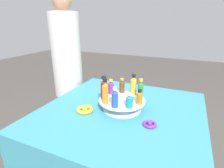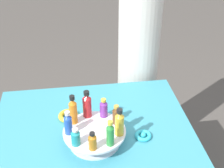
% 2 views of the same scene
% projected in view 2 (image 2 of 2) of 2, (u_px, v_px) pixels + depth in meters
% --- Properties ---
extents(display_stand, '(0.29, 0.29, 0.07)m').
position_uv_depth(display_stand, '(95.00, 135.00, 1.46)').
color(display_stand, silver).
rests_on(display_stand, party_table).
extents(bottle_green, '(0.03, 0.03, 0.13)m').
position_uv_depth(bottle_green, '(110.00, 134.00, 1.34)').
color(bottle_green, '#288438').
rests_on(bottle_green, display_stand).
extents(bottle_gold, '(0.04, 0.04, 0.14)m').
position_uv_depth(bottle_gold, '(119.00, 123.00, 1.39)').
color(bottle_gold, gold).
rests_on(bottle_gold, display_stand).
extents(bottle_brown, '(0.04, 0.04, 0.10)m').
position_uv_depth(bottle_brown, '(116.00, 115.00, 1.47)').
color(bottle_brown, brown).
rests_on(bottle_brown, display_stand).
extents(bottle_purple, '(0.04, 0.04, 0.10)m').
position_uv_depth(bottle_purple, '(104.00, 108.00, 1.51)').
color(bottle_purple, '#702D93').
rests_on(bottle_purple, display_stand).
extents(bottle_red, '(0.04, 0.04, 0.14)m').
position_uv_depth(bottle_red, '(87.00, 105.00, 1.50)').
color(bottle_red, '#B21E23').
rests_on(bottle_red, display_stand).
extents(bottle_orange, '(0.04, 0.04, 0.15)m').
position_uv_depth(bottle_orange, '(73.00, 111.00, 1.46)').
color(bottle_orange, orange).
rests_on(bottle_orange, display_stand).
extents(bottle_blue, '(0.04, 0.04, 0.12)m').
position_uv_depth(bottle_blue, '(68.00, 124.00, 1.40)').
color(bottle_blue, '#234CAD').
rests_on(bottle_blue, display_stand).
extents(bottle_teal, '(0.04, 0.04, 0.09)m').
position_uv_depth(bottle_teal, '(76.00, 137.00, 1.35)').
color(bottle_teal, teal).
rests_on(bottle_teal, display_stand).
extents(bottle_amber, '(0.04, 0.04, 0.09)m').
position_uv_depth(bottle_amber, '(92.00, 141.00, 1.33)').
color(bottle_amber, '#AD6B19').
rests_on(bottle_amber, display_stand).
extents(ribbon_bow_gold, '(0.11, 0.11, 0.03)m').
position_uv_depth(ribbon_bow_gold, '(68.00, 116.00, 1.63)').
color(ribbon_bow_gold, gold).
rests_on(ribbon_bow_gold, party_table).
extents(ribbon_bow_teal, '(0.08, 0.08, 0.03)m').
position_uv_depth(ribbon_bow_teal, '(143.00, 135.00, 1.51)').
color(ribbon_bow_teal, '#2DB7CC').
rests_on(ribbon_bow_teal, party_table).
extents(person_figure, '(0.27, 0.27, 1.57)m').
position_uv_depth(person_figure, '(138.00, 67.00, 2.10)').
color(person_figure, '#282D42').
rests_on(person_figure, ground_plane).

